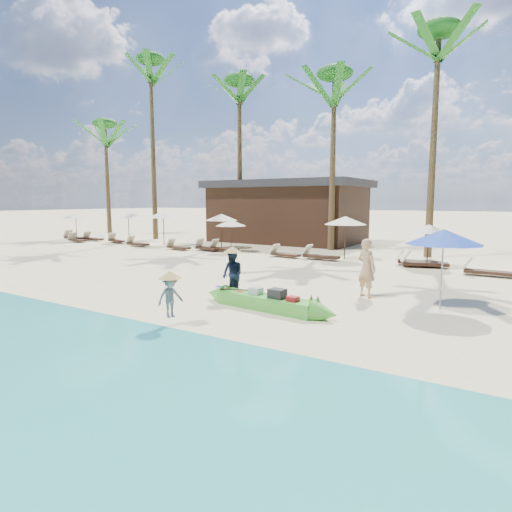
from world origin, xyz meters
The scene contains 33 objects.
ground centered at (0.00, 0.00, 0.00)m, with size 240.00×240.00×0.00m, color beige.
wet_sand_strip centered at (0.00, -5.00, 0.00)m, with size 240.00×4.50×0.01m, color tan.
green_canoe centered at (0.54, 0.15, 0.20)m, with size 4.78×0.91×0.61m.
tourist centered at (2.36, 3.05, 0.89)m, with size 0.65×0.43×1.79m, color tan.
vendor_green centered at (-1.00, 0.78, 0.72)m, with size 0.70×0.55×1.45m, color #121C32.
vendor_yellow centered at (-0.63, -2.28, 0.67)m, with size 0.64×0.37×0.99m, color gray.
blue_umbrella centered at (4.52, 2.77, 1.95)m, with size 2.01×2.01×2.16m.
resort_parasol_0 centered at (-21.36, 9.88, 1.84)m, with size 1.98×1.98×2.04m.
lounger_0_left centered at (-22.12, 10.15, 0.22)m, with size 2.00×0.69×0.67m.
lounger_0_right centered at (-20.36, 9.14, 0.20)m, with size 1.79×0.81×0.59m.
resort_parasol_1 centered at (-17.36, 11.26, 1.91)m, with size 2.06×2.06×2.12m.
lounger_1_left centered at (-20.31, 10.42, 0.20)m, with size 1.76×0.56×0.60m.
lounger_1_right centered at (-17.69, 10.34, 0.20)m, with size 1.81×0.99×0.59m.
resort_parasol_2 centered at (-13.87, 11.14, 2.00)m, with size 2.16×2.16×2.22m.
lounger_2_left centered at (-14.71, 9.52, 0.20)m, with size 1.79×0.66×0.60m.
resort_parasol_3 centered at (-9.49, 11.64, 1.90)m, with size 2.05×2.05×2.11m.
lounger_3_left centered at (-11.15, 9.46, 0.20)m, with size 1.78×0.76×0.59m.
lounger_3_right centered at (-9.39, 9.97, 0.20)m, with size 1.82×0.85×0.59m.
resort_parasol_4 centered at (-7.82, 10.31, 1.65)m, with size 1.78×1.78×1.83m.
lounger_4_left centered at (-8.32, 10.15, 0.21)m, with size 1.83×0.62×0.62m.
lounger_4_right centered at (-4.16, 9.86, 0.19)m, with size 1.75×0.75×0.58m.
resort_parasol_5 centered at (-1.21, 10.82, 1.94)m, with size 2.09×2.09×2.15m.
lounger_5_left centered at (-2.23, 9.94, 0.21)m, with size 1.90×0.65×0.64m.
resort_parasol_6 centered at (2.79, 10.34, 1.69)m, with size 1.83×1.83×1.88m.
lounger_6_left centered at (2.31, 10.51, 0.22)m, with size 2.05×0.92×0.67m.
lounger_6_right centered at (2.63, 10.03, 0.23)m, with size 2.08×1.17×0.67m.
lounger_7_left centered at (5.16, 9.14, 0.21)m, with size 1.85×0.63×0.62m.
palm_0 centered at (-24.62, 15.48, 8.11)m, with size 2.08×2.08×9.90m.
palm_1 centered at (-17.59, 14.06, 10.82)m, with size 2.08×2.08×13.60m.
palm_2 centered at (-10.45, 15.08, 9.18)m, with size 2.08×2.08×11.33m.
palm_3 centered at (-3.36, 14.27, 8.58)m, with size 2.08×2.08×10.52m.
palm_4 centered at (2.15, 14.01, 9.45)m, with size 2.08×2.08×11.70m.
pavilion_west centered at (-8.00, 17.50, 2.19)m, with size 10.80×6.60×4.30m.
Camera 1 is at (6.31, -9.55, 2.92)m, focal length 30.00 mm.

